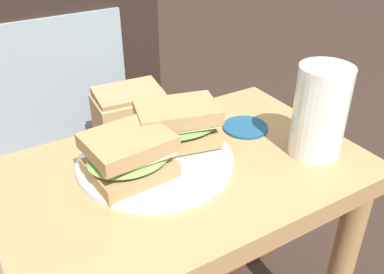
{
  "coord_description": "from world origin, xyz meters",
  "views": [
    {
      "loc": [
        -0.27,
        -0.47,
        0.84
      ],
      "look_at": [
        0.01,
        0.0,
        0.51
      ],
      "focal_mm": 39.69,
      "sensor_mm": 36.0,
      "label": 1
    }
  ],
  "objects_px": {
    "paper_bag": "(133,144)",
    "plate": "(156,161)",
    "sandwich_back": "(177,124)",
    "coaster": "(245,127)",
    "beer_glass": "(320,114)",
    "sandwich_front": "(129,155)"
  },
  "relations": [
    {
      "from": "coaster",
      "to": "plate",
      "type": "bearing_deg",
      "value": -175.74
    },
    {
      "from": "beer_glass",
      "to": "coaster",
      "type": "relative_size",
      "value": 1.85
    },
    {
      "from": "beer_glass",
      "to": "coaster",
      "type": "bearing_deg",
      "value": 111.57
    },
    {
      "from": "coaster",
      "to": "sandwich_front",
      "type": "bearing_deg",
      "value": -172.27
    },
    {
      "from": "beer_glass",
      "to": "paper_bag",
      "type": "xyz_separation_m",
      "value": [
        -0.07,
        0.61,
        -0.36
      ]
    },
    {
      "from": "sandwich_back",
      "to": "paper_bag",
      "type": "xyz_separation_m",
      "value": [
        0.12,
        0.48,
        -0.34
      ]
    },
    {
      "from": "sandwich_front",
      "to": "beer_glass",
      "type": "bearing_deg",
      "value": -17.04
    },
    {
      "from": "sandwich_back",
      "to": "coaster",
      "type": "height_order",
      "value": "sandwich_back"
    },
    {
      "from": "sandwich_back",
      "to": "sandwich_front",
      "type": "bearing_deg",
      "value": -160.08
    },
    {
      "from": "sandwich_back",
      "to": "beer_glass",
      "type": "distance_m",
      "value": 0.22
    },
    {
      "from": "sandwich_front",
      "to": "paper_bag",
      "type": "distance_m",
      "value": 0.65
    },
    {
      "from": "paper_bag",
      "to": "plate",
      "type": "bearing_deg",
      "value": -108.31
    },
    {
      "from": "plate",
      "to": "paper_bag",
      "type": "height_order",
      "value": "plate"
    },
    {
      "from": "coaster",
      "to": "paper_bag",
      "type": "height_order",
      "value": "coaster"
    },
    {
      "from": "sandwich_front",
      "to": "beer_glass",
      "type": "relative_size",
      "value": 0.89
    },
    {
      "from": "beer_glass",
      "to": "coaster",
      "type": "height_order",
      "value": "beer_glass"
    },
    {
      "from": "sandwich_back",
      "to": "coaster",
      "type": "relative_size",
      "value": 1.93
    },
    {
      "from": "coaster",
      "to": "paper_bag",
      "type": "bearing_deg",
      "value": 92.41
    },
    {
      "from": "sandwich_front",
      "to": "sandwich_back",
      "type": "distance_m",
      "value": 0.11
    },
    {
      "from": "sandwich_front",
      "to": "paper_bag",
      "type": "bearing_deg",
      "value": 67.41
    },
    {
      "from": "sandwich_back",
      "to": "coaster",
      "type": "xyz_separation_m",
      "value": [
        0.14,
        -0.0,
        -0.04
      ]
    },
    {
      "from": "sandwich_front",
      "to": "paper_bag",
      "type": "height_order",
      "value": "sandwich_front"
    }
  ]
}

